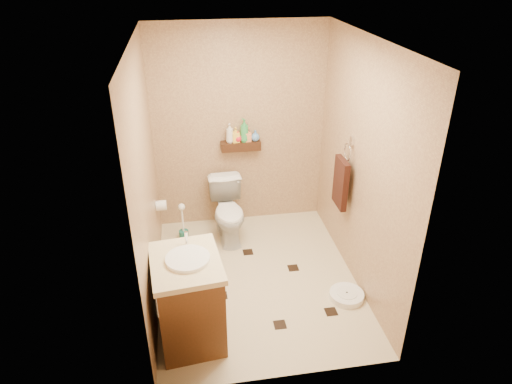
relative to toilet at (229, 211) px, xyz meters
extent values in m
plane|color=beige|center=(0.20, -0.83, -0.35)|extent=(2.50, 2.50, 0.00)
cube|color=tan|center=(0.20, 0.42, 0.85)|extent=(2.00, 0.04, 2.40)
cube|color=tan|center=(0.20, -2.08, 0.85)|extent=(2.00, 0.04, 2.40)
cube|color=tan|center=(-0.80, -0.83, 0.85)|extent=(0.04, 2.50, 2.40)
cube|color=tan|center=(1.20, -0.83, 0.85)|extent=(0.04, 2.50, 2.40)
cube|color=white|center=(0.20, -0.83, 2.05)|extent=(2.00, 2.50, 0.02)
cube|color=#3A1E10|center=(0.20, 0.34, 0.67)|extent=(0.46, 0.14, 0.10)
cube|color=black|center=(-0.19, -1.04, -0.34)|extent=(0.11, 0.11, 0.01)
cube|color=black|center=(0.61, -0.72, -0.34)|extent=(0.11, 0.11, 0.01)
cube|color=black|center=(0.29, -1.52, -0.34)|extent=(0.11, 0.11, 0.01)
cube|color=black|center=(-0.32, -0.26, -0.34)|extent=(0.11, 0.11, 0.01)
cube|color=black|center=(0.81, -1.43, -0.34)|extent=(0.11, 0.11, 0.01)
cube|color=black|center=(0.17, -0.35, -0.34)|extent=(0.11, 0.11, 0.01)
imported|color=white|center=(0.00, 0.00, 0.00)|extent=(0.42, 0.70, 0.70)
cube|color=brown|center=(-0.50, -1.53, 0.04)|extent=(0.58, 0.69, 0.78)
cube|color=beige|center=(-0.50, -1.53, 0.45)|extent=(0.62, 0.73, 0.05)
cylinder|color=white|center=(-0.48, -1.53, 0.48)|extent=(0.36, 0.36, 0.05)
cylinder|color=silver|center=(-0.48, -1.31, 0.55)|extent=(0.03, 0.03, 0.12)
cylinder|color=white|center=(1.02, -1.27, -0.32)|extent=(0.35, 0.35, 0.06)
cylinder|color=white|center=(1.02, -1.27, -0.28)|extent=(0.20, 0.20, 0.01)
cylinder|color=#19655A|center=(-0.54, 0.02, -0.29)|extent=(0.11, 0.11, 0.12)
cylinder|color=white|center=(-0.54, 0.02, -0.07)|extent=(0.02, 0.02, 0.34)
sphere|color=white|center=(-0.54, 0.02, 0.10)|extent=(0.08, 0.08, 0.08)
cube|color=silver|center=(1.18, -0.58, 1.03)|extent=(0.03, 0.06, 0.08)
torus|color=silver|center=(1.15, -0.58, 0.91)|extent=(0.02, 0.19, 0.19)
cube|color=#34160F|center=(1.11, -0.58, 0.57)|extent=(0.06, 0.30, 0.52)
cylinder|color=white|center=(-0.74, -0.18, 0.25)|extent=(0.11, 0.11, 0.11)
cylinder|color=silver|center=(-0.78, -0.18, 0.31)|extent=(0.04, 0.02, 0.02)
imported|color=silver|center=(0.07, 0.34, 0.84)|extent=(0.11, 0.11, 0.23)
imported|color=yellow|center=(0.14, 0.34, 0.81)|extent=(0.09, 0.09, 0.18)
imported|color=red|center=(0.16, 0.34, 0.79)|extent=(0.14, 0.14, 0.13)
imported|color=green|center=(0.24, 0.34, 0.86)|extent=(0.14, 0.14, 0.27)
imported|color=#FF9554|center=(0.28, 0.34, 0.80)|extent=(0.09, 0.09, 0.16)
imported|color=#5085CA|center=(0.37, 0.34, 0.79)|extent=(0.12, 0.12, 0.13)
camera|label=1|loc=(-0.42, -4.55, 2.68)|focal=32.00mm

